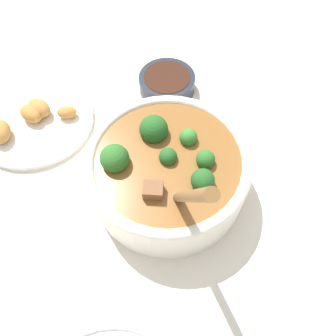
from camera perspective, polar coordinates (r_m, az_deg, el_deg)
name	(u,v)px	position (r m, az deg, el deg)	size (l,w,h in m)	color
ground_plane	(168,185)	(0.53, 0.00, -3.05)	(4.00, 4.00, 0.00)	silver
stew_bowl	(168,170)	(0.49, -0.05, -0.29)	(0.24, 0.28, 0.27)	white
condiment_bowl	(167,82)	(0.65, -0.18, 14.69)	(0.11, 0.11, 0.03)	#232833
food_plate	(34,119)	(0.64, -22.34, 7.90)	(0.21, 0.21, 0.04)	white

